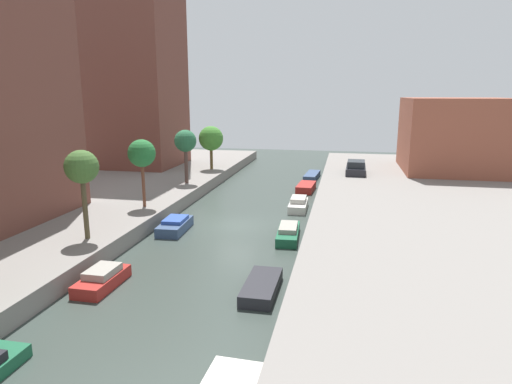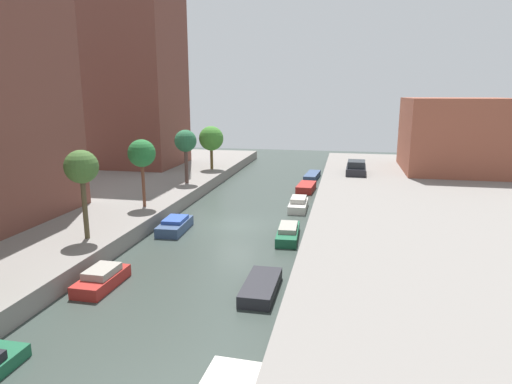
{
  "view_description": "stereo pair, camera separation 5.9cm",
  "coord_description": "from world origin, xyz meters",
  "px_view_note": "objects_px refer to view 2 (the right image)",
  "views": [
    {
      "loc": [
        7.12,
        -28.16,
        8.85
      ],
      "look_at": [
        0.57,
        4.13,
        1.49
      ],
      "focal_mm": 31.1,
      "sensor_mm": 36.0,
      "label": 1
    },
    {
      "loc": [
        7.18,
        -28.14,
        8.85
      ],
      "look_at": [
        0.57,
        4.13,
        1.49
      ],
      "focal_mm": 31.1,
      "sensor_mm": 36.0,
      "label": 2
    }
  ],
  "objects_px": {
    "street_tree_3": "(186,142)",
    "parked_car": "(356,168)",
    "street_tree_2": "(142,154)",
    "moored_boat_left_2": "(175,225)",
    "low_block_right": "(455,135)",
    "moored_boat_right_1": "(261,287)",
    "apartment_tower_far": "(129,38)",
    "moored_boat_right_5": "(312,176)",
    "moored_boat_right_2": "(288,233)",
    "moored_boat_right_4": "(306,187)",
    "street_tree_1": "(81,168)",
    "moored_boat_left_1": "(102,279)",
    "moored_boat_right_3": "(298,204)",
    "street_tree_4": "(211,139)"
  },
  "relations": [
    {
      "from": "street_tree_1",
      "to": "moored_boat_left_1",
      "type": "bearing_deg",
      "value": -50.96
    },
    {
      "from": "street_tree_1",
      "to": "moored_boat_right_2",
      "type": "bearing_deg",
      "value": 26.16
    },
    {
      "from": "street_tree_4",
      "to": "moored_boat_left_2",
      "type": "bearing_deg",
      "value": -80.47
    },
    {
      "from": "parked_car",
      "to": "moored_boat_left_1",
      "type": "height_order",
      "value": "parked_car"
    },
    {
      "from": "street_tree_4",
      "to": "moored_boat_right_3",
      "type": "bearing_deg",
      "value": -46.81
    },
    {
      "from": "moored_boat_right_1",
      "to": "moored_boat_right_2",
      "type": "relative_size",
      "value": 0.88
    },
    {
      "from": "low_block_right",
      "to": "moored_boat_right_5",
      "type": "xyz_separation_m",
      "value": [
        -14.24,
        -2.08,
        -4.4
      ]
    },
    {
      "from": "street_tree_2",
      "to": "moored_boat_right_5",
      "type": "height_order",
      "value": "street_tree_2"
    },
    {
      "from": "moored_boat_right_4",
      "to": "moored_boat_right_1",
      "type": "bearing_deg",
      "value": -90.08
    },
    {
      "from": "low_block_right",
      "to": "street_tree_2",
      "type": "distance_m",
      "value": 31.92
    },
    {
      "from": "street_tree_1",
      "to": "moored_boat_right_3",
      "type": "xyz_separation_m",
      "value": [
        10.38,
        12.26,
        -4.5
      ]
    },
    {
      "from": "apartment_tower_far",
      "to": "moored_boat_right_1",
      "type": "distance_m",
      "value": 36.67
    },
    {
      "from": "street_tree_4",
      "to": "street_tree_3",
      "type": "bearing_deg",
      "value": -90.0
    },
    {
      "from": "moored_boat_right_1",
      "to": "moored_boat_left_2",
      "type": "bearing_deg",
      "value": 132.59
    },
    {
      "from": "moored_boat_left_2",
      "to": "moored_boat_right_4",
      "type": "bearing_deg",
      "value": 62.31
    },
    {
      "from": "parked_car",
      "to": "street_tree_2",
      "type": "bearing_deg",
      "value": -132.23
    },
    {
      "from": "low_block_right",
      "to": "street_tree_2",
      "type": "xyz_separation_m",
      "value": [
        -24.67,
        -20.26,
        0.06
      ]
    },
    {
      "from": "moored_boat_right_2",
      "to": "low_block_right",
      "type": "bearing_deg",
      "value": 57.58
    },
    {
      "from": "apartment_tower_far",
      "to": "moored_boat_left_2",
      "type": "relative_size",
      "value": 7.73
    },
    {
      "from": "street_tree_3",
      "to": "moored_boat_left_2",
      "type": "distance_m",
      "value": 11.82
    },
    {
      "from": "parked_car",
      "to": "moored_boat_right_4",
      "type": "distance_m",
      "value": 6.46
    },
    {
      "from": "apartment_tower_far",
      "to": "moored_boat_right_5",
      "type": "distance_m",
      "value": 24.42
    },
    {
      "from": "moored_boat_right_1",
      "to": "low_block_right",
      "type": "bearing_deg",
      "value": 64.6
    },
    {
      "from": "moored_boat_right_5",
      "to": "street_tree_1",
      "type": "bearing_deg",
      "value": -112.35
    },
    {
      "from": "apartment_tower_far",
      "to": "moored_boat_right_2",
      "type": "xyz_separation_m",
      "value": [
        19.85,
        -19.52,
        -14.26
      ]
    },
    {
      "from": "moored_boat_left_2",
      "to": "moored_boat_right_4",
      "type": "distance_m",
      "value": 15.75
    },
    {
      "from": "moored_boat_left_2",
      "to": "moored_boat_right_4",
      "type": "relative_size",
      "value": 0.98
    },
    {
      "from": "street_tree_4",
      "to": "moored_boat_left_2",
      "type": "relative_size",
      "value": 1.28
    },
    {
      "from": "moored_boat_right_5",
      "to": "street_tree_4",
      "type": "bearing_deg",
      "value": -168.91
    },
    {
      "from": "street_tree_2",
      "to": "apartment_tower_far",
      "type": "bearing_deg",
      "value": 118.08
    },
    {
      "from": "apartment_tower_far",
      "to": "street_tree_3",
      "type": "xyz_separation_m",
      "value": [
        9.33,
        -8.92,
        -9.95
      ]
    },
    {
      "from": "street_tree_1",
      "to": "street_tree_2",
      "type": "distance_m",
      "value": 7.19
    },
    {
      "from": "moored_boat_right_4",
      "to": "low_block_right",
      "type": "bearing_deg",
      "value": 30.14
    },
    {
      "from": "street_tree_2",
      "to": "moored_boat_left_2",
      "type": "relative_size",
      "value": 1.35
    },
    {
      "from": "moored_boat_left_1",
      "to": "moored_boat_left_2",
      "type": "xyz_separation_m",
      "value": [
        0.12,
        8.79,
        -0.0
      ]
    },
    {
      "from": "moored_boat_right_2",
      "to": "street_tree_1",
      "type": "bearing_deg",
      "value": -153.84
    },
    {
      "from": "street_tree_2",
      "to": "moored_boat_left_2",
      "type": "bearing_deg",
      "value": -33.31
    },
    {
      "from": "low_block_right",
      "to": "moored_boat_right_1",
      "type": "relative_size",
      "value": 3.04
    },
    {
      "from": "street_tree_1",
      "to": "moored_boat_right_4",
      "type": "height_order",
      "value": "street_tree_1"
    },
    {
      "from": "street_tree_4",
      "to": "parked_car",
      "type": "relative_size",
      "value": 1.04
    },
    {
      "from": "parked_car",
      "to": "moored_boat_right_5",
      "type": "relative_size",
      "value": 0.95
    },
    {
      "from": "street_tree_4",
      "to": "moored_boat_left_1",
      "type": "height_order",
      "value": "street_tree_4"
    },
    {
      "from": "street_tree_3",
      "to": "moored_boat_right_4",
      "type": "bearing_deg",
      "value": 18.0
    },
    {
      "from": "street_tree_4",
      "to": "moored_boat_right_2",
      "type": "xyz_separation_m",
      "value": [
        10.52,
        -18.15,
        -3.86
      ]
    },
    {
      "from": "moored_boat_left_2",
      "to": "moored_boat_right_5",
      "type": "distance_m",
      "value": 21.48
    },
    {
      "from": "street_tree_4",
      "to": "moored_boat_right_3",
      "type": "relative_size",
      "value": 1.32
    },
    {
      "from": "moored_boat_right_1",
      "to": "parked_car",
      "type": "bearing_deg",
      "value": 80.18
    },
    {
      "from": "street_tree_3",
      "to": "moored_boat_right_3",
      "type": "distance_m",
      "value": 11.76
    },
    {
      "from": "street_tree_3",
      "to": "parked_car",
      "type": "distance_m",
      "value": 17.1
    },
    {
      "from": "street_tree_3",
      "to": "moored_boat_right_4",
      "type": "distance_m",
      "value": 11.73
    }
  ]
}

